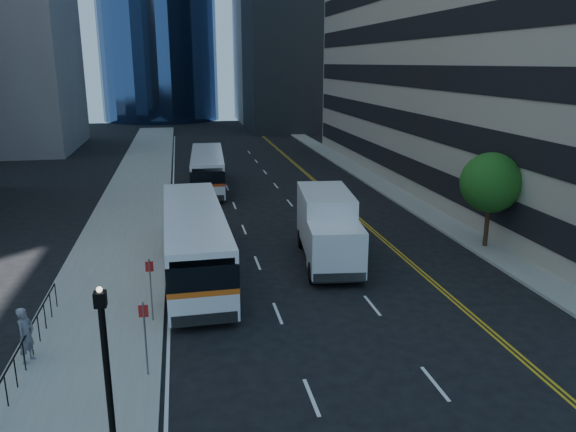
# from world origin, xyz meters

# --- Properties ---
(ground) EXTENTS (160.00, 160.00, 0.00)m
(ground) POSITION_xyz_m (0.00, 0.00, 0.00)
(ground) COLOR black
(ground) RESTS_ON ground
(sidewalk_west) EXTENTS (5.00, 90.00, 0.15)m
(sidewalk_west) POSITION_xyz_m (-10.50, 25.00, 0.07)
(sidewalk_west) COLOR gray
(sidewalk_west) RESTS_ON ground
(sidewalk_east) EXTENTS (2.00, 90.00, 0.15)m
(sidewalk_east) POSITION_xyz_m (9.00, 25.00, 0.07)
(sidewalk_east) COLOR gray
(sidewalk_east) RESTS_ON ground
(street_tree) EXTENTS (3.20, 3.20, 5.10)m
(street_tree) POSITION_xyz_m (9.00, 8.00, 3.64)
(street_tree) COLOR #332114
(street_tree) RESTS_ON sidewalk_east
(lamp_post) EXTENTS (0.28, 0.28, 4.56)m
(lamp_post) POSITION_xyz_m (-9.00, -6.00, 2.72)
(lamp_post) COLOR black
(lamp_post) RESTS_ON sidewalk_west
(bus_front) EXTENTS (2.98, 12.37, 3.17)m
(bus_front) POSITION_xyz_m (-6.60, 6.92, 1.73)
(bus_front) COLOR white
(bus_front) RESTS_ON ground
(bus_rear) EXTENTS (2.98, 11.33, 2.89)m
(bus_rear) POSITION_xyz_m (-5.02, 25.95, 1.58)
(bus_rear) COLOR silver
(bus_rear) RESTS_ON ground
(box_truck) EXTENTS (3.26, 7.44, 3.45)m
(box_truck) POSITION_xyz_m (0.03, 7.56, 1.82)
(box_truck) COLOR white
(box_truck) RESTS_ON ground
(pedestrian) EXTENTS (0.66, 0.81, 1.91)m
(pedestrian) POSITION_xyz_m (-12.34, -0.40, 1.11)
(pedestrian) COLOR slate
(pedestrian) RESTS_ON sidewalk_west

